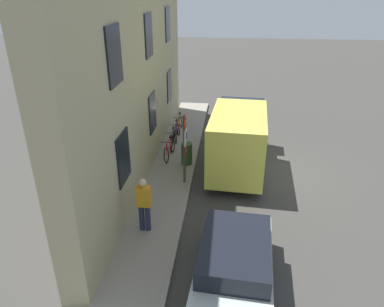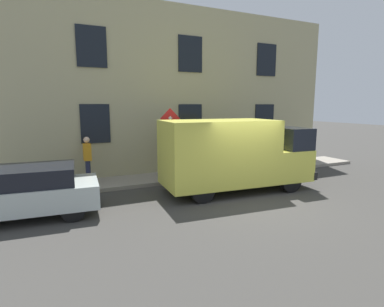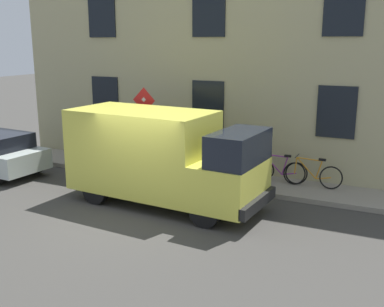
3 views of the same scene
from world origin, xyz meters
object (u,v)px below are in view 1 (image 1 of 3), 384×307
parked_hatchback (234,267)px  bicycle_black (173,140)px  delivery_van (238,137)px  sign_post_stacked (185,142)px  bicycle_purple (176,131)px  bicycle_red (169,149)px  litter_bin (187,154)px  bicycle_orange (179,124)px  pedestrian (144,203)px

parked_hatchback → bicycle_black: parked_hatchback is taller
delivery_van → bicycle_black: bearing=67.5°
sign_post_stacked → bicycle_purple: (0.95, -4.07, -1.27)m
bicycle_red → litter_bin: size_ratio=1.90×
bicycle_red → delivery_van: bearing=86.7°
litter_bin → bicycle_black: bearing=-62.7°
litter_bin → sign_post_stacked: bearing=95.6°
delivery_van → parked_hatchback: size_ratio=1.32×
litter_bin → bicycle_purple: bearing=-72.6°
delivery_van → bicycle_black: size_ratio=3.17×
bicycle_black → bicycle_purple: bearing=176.0°
bicycle_black → litter_bin: litter_bin is taller
delivery_van → bicycle_black: 3.27m
parked_hatchback → bicycle_orange: (2.70, -9.97, -0.22)m
bicycle_red → bicycle_orange: bearing=-175.2°
bicycle_orange → bicycle_red: same height
bicycle_red → litter_bin: 0.97m
delivery_van → bicycle_orange: 4.51m
sign_post_stacked → pedestrian: sign_post_stacked is taller
parked_hatchback → pedestrian: bearing=-122.7°
parked_hatchback → bicycle_black: (2.70, -7.96, -0.22)m
parked_hatchback → bicycle_red: size_ratio=2.40×
bicycle_purple → bicycle_red: same height
bicycle_purple → bicycle_black: (0.00, 1.00, 0.00)m
bicycle_black → litter_bin: 1.74m
sign_post_stacked → pedestrian: size_ratio=1.53×
bicycle_purple → pedestrian: (-0.09, 7.01, 0.56)m
bicycle_orange → litter_bin: litter_bin is taller
bicycle_black → pedestrian: (-0.09, 6.01, 0.56)m
parked_hatchback → bicycle_black: size_ratio=2.40×
bicycle_orange → bicycle_black: (-0.00, 2.01, 0.00)m
pedestrian → sign_post_stacked: bearing=163.0°
bicycle_orange → pedestrian: pedestrian is taller
parked_hatchback → bicycle_purple: parked_hatchback is taller
sign_post_stacked → parked_hatchback: 5.31m
pedestrian → litter_bin: pedestrian is taller
parked_hatchback → pedestrian: size_ratio=2.39×
bicycle_orange → bicycle_black: size_ratio=1.00×
bicycle_black → pedestrian: pedestrian is taller
pedestrian → delivery_van: bearing=148.4°
delivery_van → bicycle_black: delivery_van is taller
delivery_van → litter_bin: 2.18m
bicycle_purple → pedestrian: 7.03m
bicycle_purple → bicycle_orange: bearing=175.8°
sign_post_stacked → litter_bin: sign_post_stacked is taller
bicycle_red → litter_bin: (-0.80, 0.54, 0.08)m
parked_hatchback → litter_bin: size_ratio=4.57×
bicycle_black → delivery_van: bearing=59.6°
bicycle_orange → bicycle_black: bearing=-0.9°
bicycle_purple → pedestrian: size_ratio=1.00×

